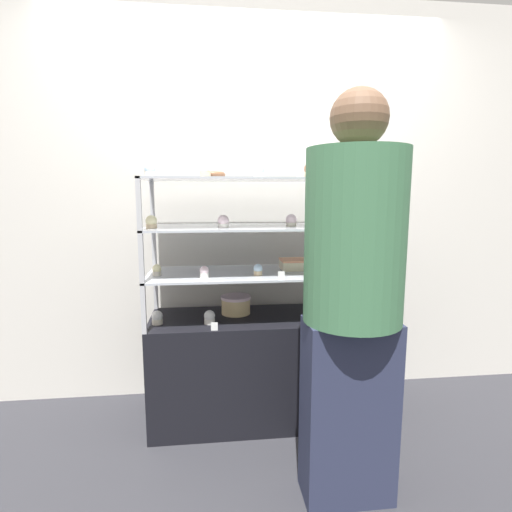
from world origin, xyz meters
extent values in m
plane|color=#2D2D33|center=(0.00, 0.00, 0.00)|extent=(20.00, 20.00, 0.00)
cube|color=silver|center=(0.00, 0.39, 1.30)|extent=(8.00, 0.05, 2.60)
cube|color=black|center=(0.00, 0.00, 0.32)|extent=(1.25, 0.49, 0.64)
cube|color=#B7B7BC|center=(-0.61, 0.23, 0.78)|extent=(0.02, 0.02, 0.27)
cube|color=#B7B7BC|center=(0.61, 0.23, 0.78)|extent=(0.02, 0.02, 0.27)
cube|color=#B7B7BC|center=(-0.61, -0.23, 0.78)|extent=(0.02, 0.02, 0.27)
cube|color=#B7B7BC|center=(0.61, -0.23, 0.78)|extent=(0.02, 0.02, 0.27)
cube|color=#B7BCC6|center=(0.00, 0.00, 0.91)|extent=(1.25, 0.49, 0.01)
cube|color=#B7B7BC|center=(-0.61, 0.23, 1.05)|extent=(0.02, 0.02, 0.27)
cube|color=#B7B7BC|center=(0.61, 0.23, 1.05)|extent=(0.02, 0.02, 0.27)
cube|color=#B7B7BC|center=(-0.61, -0.23, 1.05)|extent=(0.02, 0.02, 0.27)
cube|color=#B7B7BC|center=(0.61, -0.23, 1.05)|extent=(0.02, 0.02, 0.27)
cube|color=#B7BCC6|center=(0.00, 0.00, 1.18)|extent=(1.25, 0.49, 0.01)
cube|color=#B7B7BC|center=(-0.61, 0.23, 1.32)|extent=(0.02, 0.02, 0.27)
cube|color=#B7B7BC|center=(0.61, 0.23, 1.32)|extent=(0.02, 0.02, 0.27)
cube|color=#B7B7BC|center=(-0.61, -0.23, 1.32)|extent=(0.02, 0.02, 0.27)
cube|color=#B7B7BC|center=(0.61, -0.23, 1.32)|extent=(0.02, 0.02, 0.27)
cube|color=#B7BCC6|center=(0.00, 0.00, 1.45)|extent=(1.25, 0.49, 0.01)
cylinder|color=#DBBC84|center=(-0.12, 0.07, 0.69)|extent=(0.17, 0.17, 0.09)
cylinder|color=silver|center=(-0.12, 0.07, 0.74)|extent=(0.18, 0.18, 0.02)
cube|color=beige|center=(0.28, 0.06, 0.94)|extent=(0.24, 0.16, 0.05)
cube|color=#E5996B|center=(0.28, 0.06, 0.97)|extent=(0.24, 0.16, 0.01)
cylinder|color=beige|center=(-0.57, -0.08, 0.66)|extent=(0.06, 0.06, 0.03)
sphere|color=white|center=(-0.57, -0.08, 0.69)|extent=(0.06, 0.06, 0.06)
cylinder|color=white|center=(-0.28, -0.11, 0.66)|extent=(0.06, 0.06, 0.03)
sphere|color=white|center=(-0.28, -0.11, 0.69)|extent=(0.06, 0.06, 0.06)
cylinder|color=white|center=(0.29, -0.11, 0.66)|extent=(0.06, 0.06, 0.03)
sphere|color=silver|center=(0.29, -0.11, 0.69)|extent=(0.06, 0.06, 0.06)
cylinder|color=white|center=(0.57, -0.07, 0.66)|extent=(0.06, 0.06, 0.03)
sphere|color=white|center=(0.57, -0.07, 0.69)|extent=(0.06, 0.06, 0.06)
cube|color=white|center=(-0.25, -0.23, 0.66)|extent=(0.04, 0.00, 0.04)
cylinder|color=beige|center=(-0.56, -0.04, 0.92)|extent=(0.05, 0.05, 0.03)
sphere|color=#F4EAB2|center=(-0.56, -0.04, 0.95)|extent=(0.05, 0.05, 0.05)
cylinder|color=white|center=(-0.30, -0.12, 0.92)|extent=(0.05, 0.05, 0.03)
sphere|color=silver|center=(-0.30, -0.12, 0.95)|extent=(0.05, 0.05, 0.05)
cylinder|color=#CCB28C|center=(0.00, -0.10, 0.92)|extent=(0.05, 0.05, 0.03)
sphere|color=silver|center=(0.00, -0.10, 0.95)|extent=(0.05, 0.05, 0.05)
cylinder|color=beige|center=(0.56, -0.04, 0.92)|extent=(0.05, 0.05, 0.03)
sphere|color=white|center=(0.56, -0.04, 0.95)|extent=(0.05, 0.05, 0.05)
cube|color=white|center=(0.11, -0.23, 0.93)|extent=(0.04, 0.00, 0.04)
cylinder|color=#CCB28C|center=(-0.58, -0.09, 1.19)|extent=(0.06, 0.06, 0.02)
sphere|color=#F4EAB2|center=(-0.58, -0.09, 1.22)|extent=(0.06, 0.06, 0.06)
cylinder|color=white|center=(-0.19, -0.10, 1.19)|extent=(0.06, 0.06, 0.02)
sphere|color=silver|center=(-0.19, -0.10, 1.22)|extent=(0.06, 0.06, 0.06)
cylinder|color=beige|center=(0.19, -0.06, 1.19)|extent=(0.06, 0.06, 0.02)
sphere|color=silver|center=(0.19, -0.06, 1.22)|extent=(0.06, 0.06, 0.06)
cylinder|color=#CCB28C|center=(0.57, -0.06, 1.19)|extent=(0.06, 0.06, 0.02)
sphere|color=white|center=(0.57, -0.06, 1.22)|extent=(0.06, 0.06, 0.06)
cube|color=white|center=(0.27, -0.23, 1.20)|extent=(0.04, 0.00, 0.04)
cylinder|color=beige|center=(-0.58, -0.06, 1.47)|extent=(0.06, 0.06, 0.03)
sphere|color=silver|center=(-0.58, -0.06, 1.50)|extent=(0.06, 0.06, 0.06)
cylinder|color=#CCB28C|center=(-0.28, -0.13, 1.47)|extent=(0.06, 0.06, 0.03)
sphere|color=white|center=(-0.28, -0.13, 1.50)|extent=(0.06, 0.06, 0.06)
cylinder|color=white|center=(0.01, -0.04, 1.47)|extent=(0.06, 0.06, 0.03)
sphere|color=silver|center=(0.01, -0.04, 1.50)|extent=(0.06, 0.06, 0.06)
cylinder|color=#CCB28C|center=(0.28, -0.13, 1.47)|extent=(0.06, 0.06, 0.03)
sphere|color=#8C5B42|center=(0.28, -0.13, 1.50)|extent=(0.06, 0.06, 0.06)
cylinder|color=beige|center=(0.57, -0.08, 1.47)|extent=(0.06, 0.06, 0.03)
sphere|color=silver|center=(0.57, -0.08, 1.50)|extent=(0.06, 0.06, 0.06)
cube|color=white|center=(0.20, -0.23, 1.47)|extent=(0.04, 0.00, 0.04)
torus|color=brown|center=(-0.24, -0.05, 1.47)|extent=(0.13, 0.13, 0.03)
cube|color=#282D47|center=(0.33, -0.70, 0.41)|extent=(0.40, 0.22, 0.83)
cylinder|color=#3F724C|center=(0.33, -0.70, 1.19)|extent=(0.42, 0.42, 0.72)
sphere|color=brown|center=(0.33, -0.70, 1.66)|extent=(0.23, 0.23, 0.23)
camera|label=1|loc=(-0.26, -2.28, 1.36)|focal=28.00mm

